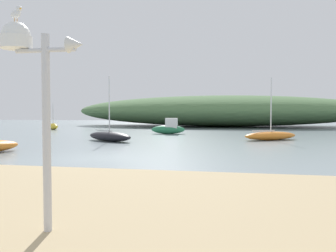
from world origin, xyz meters
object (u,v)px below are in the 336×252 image
sailboat_west_reach (53,126)px  seagull_on_radar (16,13)px  sailboat_far_right (109,136)px  sailboat_outer_mooring (271,136)px  mast_structure (29,62)px  motorboat_far_left (169,128)px

sailboat_west_reach → seagull_on_radar: bearing=-61.3°
sailboat_far_right → sailboat_outer_mooring: bearing=16.2°
seagull_on_radar → sailboat_west_reach: seagull_on_radar is taller
sailboat_outer_mooring → sailboat_far_right: (-10.58, -3.08, 0.02)m
mast_structure → motorboat_far_left: size_ratio=1.03×
mast_structure → sailboat_west_reach: size_ratio=1.10×
mast_structure → seagull_on_radar: bearing=-177.8°
mast_structure → seagull_on_radar: seagull_on_radar is taller
sailboat_outer_mooring → sailboat_far_right: bearing=-163.8°
sailboat_outer_mooring → motorboat_far_left: (-8.17, 5.12, 0.21)m
mast_structure → motorboat_far_left: (-2.92, 25.52, -2.19)m
sailboat_far_right → motorboat_far_left: bearing=73.6°
mast_structure → sailboat_outer_mooring: sailboat_outer_mooring is taller
sailboat_far_right → sailboat_west_reach: bearing=131.2°
sailboat_outer_mooring → sailboat_far_right: sailboat_outer_mooring is taller
sailboat_far_right → motorboat_far_left: (2.41, 8.20, 0.18)m
seagull_on_radar → mast_structure: bearing=2.2°
mast_structure → sailboat_far_right: (-5.33, 17.32, -2.37)m
sailboat_outer_mooring → mast_structure: bearing=-104.4°
sailboat_far_right → seagull_on_radar: bearing=-73.4°
sailboat_outer_mooring → sailboat_far_right: size_ratio=1.00×
sailboat_west_reach → sailboat_far_right: bearing=-48.8°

